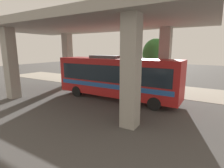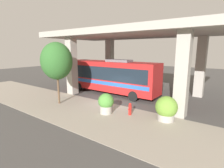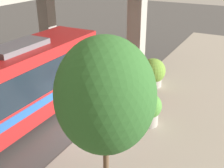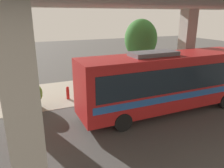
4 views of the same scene
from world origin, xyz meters
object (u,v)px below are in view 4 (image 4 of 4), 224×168
Objects in this scene: bus at (167,79)px; street_tree_near at (141,39)px; fire_hydrant at (68,93)px; planter_front at (87,83)px; planter_middle at (30,96)px.

bus is 1.99× the size of street_tree_near.
planter_front is at bearing 114.63° from fire_hydrant.
bus is 8.75m from planter_middle.
street_tree_near is at bearing 101.92° from planter_middle.
fire_hydrant is 2.65m from planter_middle.
street_tree_near is (-1.35, 6.75, 3.42)m from fire_hydrant.
fire_hydrant is at bearing -65.37° from planter_front.
street_tree_near is at bearing 101.29° from fire_hydrant.
fire_hydrant is 0.17× the size of street_tree_near.
planter_front is at bearing 108.16° from planter_middle.
street_tree_near is at bearing 96.45° from planter_front.
planter_front is 4.47m from planter_middle.
street_tree_near is (-1.96, 9.30, 3.04)m from planter_middle.
planter_front is (-0.78, 1.69, 0.35)m from fire_hydrant.
street_tree_near is at bearing 165.05° from bus.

